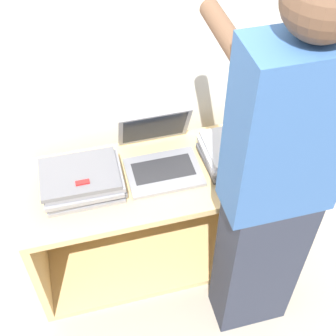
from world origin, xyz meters
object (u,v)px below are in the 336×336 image
at_px(person, 274,191).
at_px(laptop_open, 161,157).
at_px(laptop_stack_right, 240,151).
at_px(laptop_stack_left, 82,181).

bearing_deg(person, laptop_open, 123.72).
bearing_deg(laptop_stack_right, laptop_open, 170.66).
height_order(laptop_stack_right, person, person).
distance_m(laptop_open, laptop_stack_left, 0.38).
relative_size(laptop_open, laptop_stack_right, 0.98).
bearing_deg(laptop_stack_left, laptop_open, 8.82).
xyz_separation_m(laptop_stack_left, laptop_stack_right, (0.74, -0.00, 0.00)).
distance_m(laptop_stack_right, person, 0.48).
xyz_separation_m(laptop_open, laptop_stack_left, (-0.37, -0.06, 0.00)).
bearing_deg(person, laptop_stack_right, 83.61).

